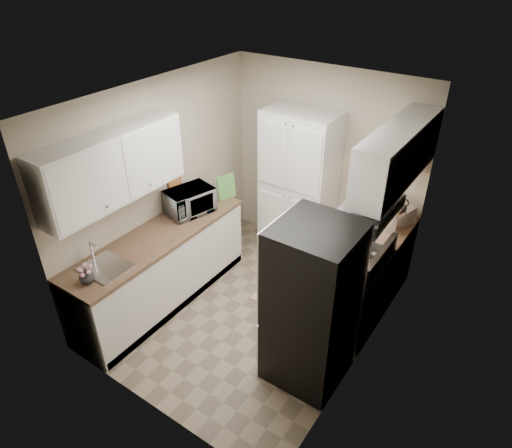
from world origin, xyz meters
name	(u,v)px	position (x,y,z in m)	size (l,w,h in m)	color
ground	(253,310)	(0.00, 0.00, 0.00)	(3.20, 3.20, 0.00)	#7A6B56
room_shell	(251,187)	(-0.02, -0.01, 1.63)	(2.64, 3.24, 2.52)	#B9AD96
pantry_cabinet	(298,187)	(-0.20, 1.32, 1.00)	(0.90, 0.55, 2.00)	silver
base_cabinet_left	(162,269)	(-0.99, -0.43, 0.44)	(0.60, 2.30, 0.88)	silver
countertop_left	(158,236)	(-0.99, -0.43, 0.90)	(0.63, 2.33, 0.04)	brown
base_cabinet_right	(377,258)	(0.99, 1.19, 0.44)	(0.60, 0.80, 0.88)	silver
countertop_right	(382,226)	(0.99, 1.19, 0.90)	(0.63, 0.83, 0.04)	brown
electric_range	(348,291)	(0.97, 0.39, 0.48)	(0.71, 0.78, 1.13)	#B7B7BC
refrigerator	(312,306)	(0.94, -0.41, 0.85)	(0.70, 0.72, 1.70)	#B7B7BC
microwave	(190,201)	(-1.02, 0.16, 1.07)	(0.54, 0.37, 0.30)	#B8B8BD
wine_bottle	(195,193)	(-1.12, 0.37, 1.05)	(0.07, 0.07, 0.26)	black
flower_vase	(87,276)	(-0.95, -1.40, 1.00)	(0.15, 0.15, 0.15)	white
cutting_board	(226,187)	(-0.88, 0.69, 1.07)	(0.02, 0.25, 0.31)	#4F9140
toaster_oven	(395,216)	(1.09, 1.26, 1.03)	(0.31, 0.39, 0.23)	#B9B9BE
fruit_basket	(395,202)	(1.07, 1.25, 1.21)	(0.29, 0.29, 0.12)	orange
kitchen_mat	(285,286)	(0.08, 0.58, 0.01)	(0.53, 0.84, 0.01)	tan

